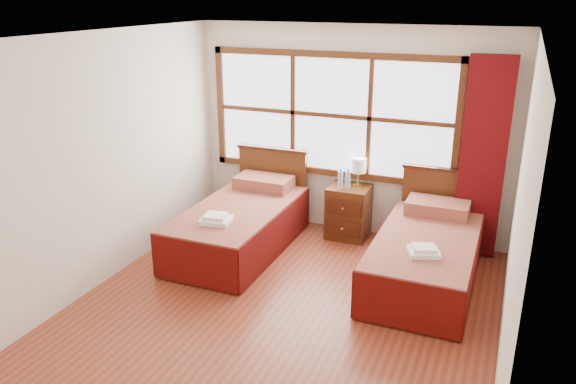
% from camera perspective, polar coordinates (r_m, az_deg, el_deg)
% --- Properties ---
extents(floor, '(4.50, 4.50, 0.00)m').
position_cam_1_polar(floor, '(5.59, -0.85, -12.15)').
color(floor, brown).
rests_on(floor, ground).
extents(ceiling, '(4.50, 4.50, 0.00)m').
position_cam_1_polar(ceiling, '(4.76, -1.01, 15.51)').
color(ceiling, white).
rests_on(ceiling, wall_back).
extents(wall_back, '(4.00, 0.00, 4.00)m').
position_cam_1_polar(wall_back, '(7.06, 6.34, 6.08)').
color(wall_back, silver).
rests_on(wall_back, floor).
extents(wall_left, '(0.00, 4.50, 4.50)m').
position_cam_1_polar(wall_left, '(6.06, -18.59, 2.88)').
color(wall_left, silver).
rests_on(wall_left, floor).
extents(wall_right, '(0.00, 4.50, 4.50)m').
position_cam_1_polar(wall_right, '(4.66, 22.33, -2.56)').
color(wall_right, silver).
rests_on(wall_right, floor).
extents(window, '(3.16, 0.06, 1.56)m').
position_cam_1_polar(window, '(7.06, 4.35, 7.79)').
color(window, white).
rests_on(window, wall_back).
extents(curtain, '(0.50, 0.16, 2.30)m').
position_cam_1_polar(curtain, '(6.71, 19.18, 3.22)').
color(curtain, '#5B090C').
rests_on(curtain, wall_back).
extents(bed_left, '(1.05, 2.07, 1.02)m').
position_cam_1_polar(bed_left, '(6.80, -4.78, -3.20)').
color(bed_left, '#3A190C').
rests_on(bed_left, floor).
extents(bed_right, '(1.03, 2.05, 1.00)m').
position_cam_1_polar(bed_right, '(6.19, 13.84, -6.20)').
color(bed_right, '#3A190C').
rests_on(bed_right, floor).
extents(nightstand, '(0.50, 0.49, 0.67)m').
position_cam_1_polar(nightstand, '(7.10, 6.16, -2.03)').
color(nightstand, '#4E2711').
rests_on(nightstand, floor).
extents(towels_left, '(0.37, 0.33, 0.10)m').
position_cam_1_polar(towels_left, '(6.23, -7.34, -2.74)').
color(towels_left, white).
rests_on(towels_left, bed_left).
extents(towels_right, '(0.36, 0.34, 0.09)m').
position_cam_1_polar(towels_right, '(5.64, 13.63, -5.83)').
color(towels_right, white).
rests_on(towels_right, bed_right).
extents(lamp, '(0.18, 0.18, 0.35)m').
position_cam_1_polar(lamp, '(6.97, 7.19, 2.62)').
color(lamp, gold).
rests_on(lamp, nightstand).
extents(bottle_near, '(0.07, 0.07, 0.25)m').
position_cam_1_polar(bottle_near, '(6.87, 5.34, 1.24)').
color(bottle_near, '#A0BACE').
rests_on(bottle_near, nightstand).
extents(bottle_far, '(0.06, 0.06, 0.24)m').
position_cam_1_polar(bottle_far, '(6.91, 6.09, 1.28)').
color(bottle_far, '#A0BACE').
rests_on(bottle_far, nightstand).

